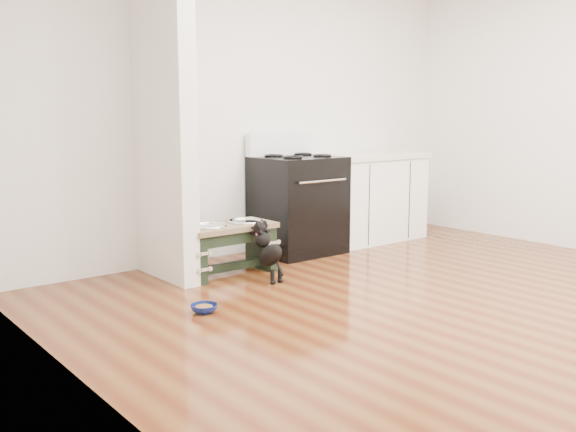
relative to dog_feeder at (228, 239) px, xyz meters
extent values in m
plane|color=#4D200D|center=(0.73, -1.87, -0.30)|extent=(5.00, 5.00, 0.00)
plane|color=silver|center=(0.73, 0.63, 1.05)|extent=(5.00, 0.00, 5.00)
plane|color=silver|center=(-1.77, -1.87, 1.05)|extent=(0.00, 5.00, 5.00)
cube|color=silver|center=(-0.44, 0.23, 1.05)|extent=(0.15, 0.80, 2.70)
cube|color=black|center=(0.98, 0.28, 0.16)|extent=(0.76, 0.65, 0.92)
cube|color=black|center=(0.98, -0.03, 0.10)|extent=(0.58, 0.02, 0.50)
cylinder|color=silver|center=(0.98, -0.07, 0.42)|extent=(0.56, 0.02, 0.02)
cube|color=white|center=(0.98, 0.56, 0.73)|extent=(0.76, 0.08, 0.22)
torus|color=black|center=(0.80, 0.14, 0.63)|extent=(0.18, 0.18, 0.02)
torus|color=black|center=(1.16, 0.14, 0.63)|extent=(0.18, 0.18, 0.02)
torus|color=black|center=(0.80, 0.42, 0.63)|extent=(0.18, 0.18, 0.02)
torus|color=black|center=(1.16, 0.42, 0.63)|extent=(0.18, 0.18, 0.02)
cube|color=white|center=(1.96, 0.31, 0.13)|extent=(1.20, 0.60, 0.86)
cube|color=beige|center=(1.96, 0.31, 0.58)|extent=(1.24, 0.64, 0.05)
cube|color=black|center=(1.96, 0.05, -0.25)|extent=(1.20, 0.06, 0.10)
cube|color=black|center=(-0.34, 0.01, -0.11)|extent=(0.06, 0.37, 0.38)
cube|color=black|center=(0.34, 0.01, -0.11)|extent=(0.06, 0.37, 0.38)
cube|color=black|center=(0.00, -0.16, 0.03)|extent=(0.61, 0.03, 0.10)
cube|color=black|center=(0.00, 0.01, -0.24)|extent=(0.61, 0.06, 0.06)
cube|color=brown|center=(0.00, 0.01, 0.10)|extent=(0.77, 0.41, 0.04)
cylinder|color=silver|center=(-0.18, 0.01, 0.10)|extent=(0.26, 0.26, 0.05)
cylinder|color=silver|center=(0.18, 0.01, 0.10)|extent=(0.26, 0.26, 0.05)
torus|color=silver|center=(-0.18, 0.01, 0.13)|extent=(0.30, 0.30, 0.02)
torus|color=silver|center=(0.18, 0.01, 0.13)|extent=(0.30, 0.30, 0.02)
cylinder|color=black|center=(0.10, -0.47, -0.24)|extent=(0.03, 0.03, 0.12)
cylinder|color=black|center=(0.17, -0.47, -0.24)|extent=(0.03, 0.03, 0.12)
sphere|color=black|center=(0.10, -0.48, -0.29)|extent=(0.04, 0.04, 0.04)
sphere|color=black|center=(0.17, -0.48, -0.29)|extent=(0.04, 0.04, 0.04)
ellipsoid|color=black|center=(0.14, -0.40, -0.09)|extent=(0.14, 0.31, 0.28)
sphere|color=black|center=(0.14, -0.30, 0.02)|extent=(0.13, 0.13, 0.13)
sphere|color=black|center=(0.14, -0.26, 0.11)|extent=(0.11, 0.11, 0.11)
sphere|color=black|center=(0.10, -0.18, 0.11)|extent=(0.04, 0.04, 0.04)
sphere|color=black|center=(0.17, -0.18, 0.11)|extent=(0.04, 0.04, 0.04)
cylinder|color=black|center=(0.14, -0.52, -0.18)|extent=(0.02, 0.09, 0.10)
torus|color=#E14276|center=(0.14, -0.27, 0.06)|extent=(0.10, 0.07, 0.10)
imported|color=#0C1954|center=(-0.70, -0.76, -0.27)|extent=(0.22, 0.22, 0.06)
cylinder|color=brown|center=(-0.70, -0.76, -0.27)|extent=(0.11, 0.11, 0.02)
camera|label=1|loc=(-2.87, -4.36, 1.03)|focal=40.00mm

